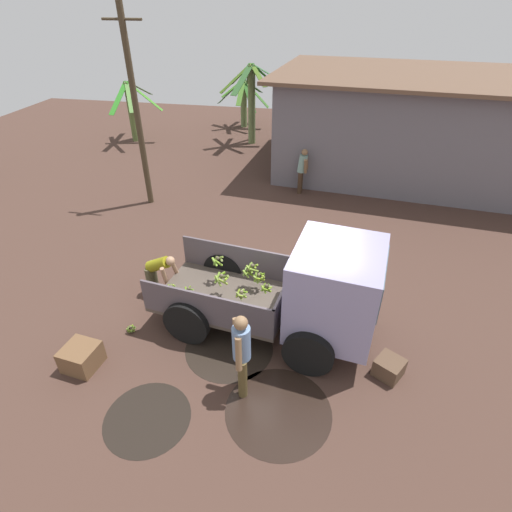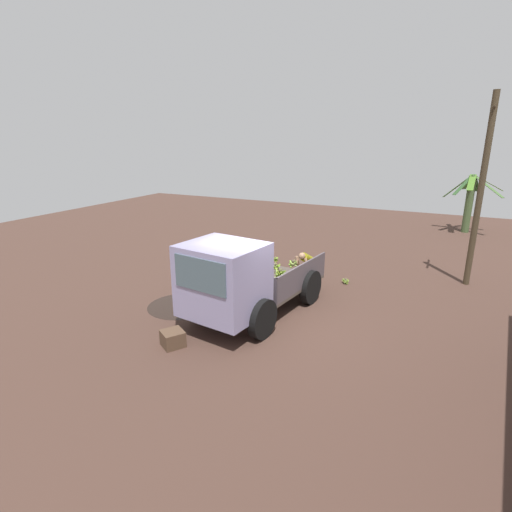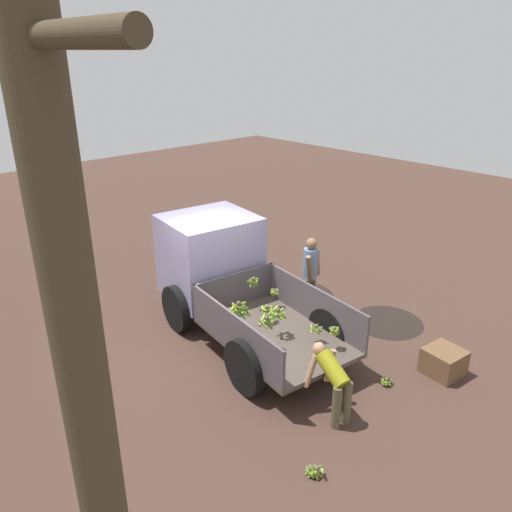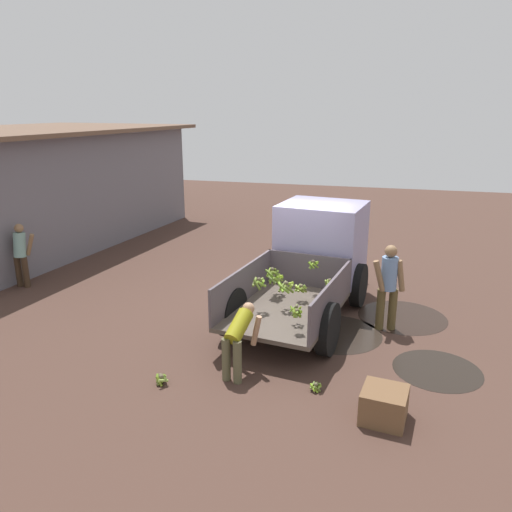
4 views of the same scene
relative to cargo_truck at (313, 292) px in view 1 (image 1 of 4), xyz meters
The scene contains 18 objects.
ground 1.40m from the cargo_truck, 132.54° to the left, with size 36.00×36.00×0.00m, color #463027.
mud_patch_0 2.25m from the cargo_truck, 100.32° to the right, with size 1.82×1.82×0.01m, color black.
mud_patch_1 3.68m from the cargo_truck, 135.16° to the right, with size 1.45×1.45×0.01m, color black.
mud_patch_2 2.02m from the cargo_truck, 156.04° to the right, with size 1.76×1.76×0.01m, color black.
cargo_truck is the anchor object (origin of this frame).
warehouse_shed 10.41m from the cargo_truck, 69.66° to the left, with size 11.05×7.53×3.58m.
utility_pole 7.99m from the cargo_truck, 137.58° to the left, with size 1.14×0.18×5.77m.
banana_palm_2 12.56m from the cargo_truck, 106.94° to the left, with size 2.58×2.75×3.40m.
banana_palm_3 14.51m from the cargo_truck, 128.85° to the left, with size 2.47×2.84×2.64m.
banana_palm_4 15.25m from the cargo_truck, 107.46° to the left, with size 2.71×2.34×2.30m.
person_foreground_visitor 1.90m from the cargo_truck, 123.63° to the right, with size 0.41×0.65×1.72m.
person_worker_loading 3.58m from the cargo_truck, 168.83° to the left, with size 0.78×0.59×1.13m.
person_bystander_near_shed 7.06m from the cargo_truck, 96.95° to the left, with size 0.37×0.66×1.55m.
banana_bunch_on_ground_0 4.57m from the cargo_truck, 156.01° to the left, with size 0.20×0.19×0.16m.
banana_bunch_on_ground_1 4.61m from the cargo_truck, 156.86° to the left, with size 0.23×0.21×0.18m.
banana_bunch_on_ground_2 3.85m from the cargo_truck, behind, with size 0.20×0.20×0.14m.
wooden_crate_0 4.53m from the cargo_truck, 158.42° to the right, with size 0.61×0.61×0.47m, color brown.
wooden_crate_1 1.96m from the cargo_truck, 25.71° to the right, with size 0.46×0.46×0.36m, color brown.
Camera 1 is at (0.61, -6.65, 5.96)m, focal length 28.00 mm.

